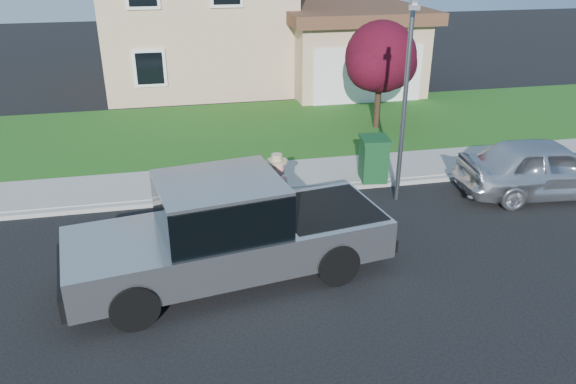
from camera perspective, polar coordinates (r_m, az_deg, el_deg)
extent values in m
plane|color=black|center=(12.54, -3.84, -6.21)|extent=(80.00, 80.00, 0.00)
cube|color=gray|center=(15.19, -1.70, -0.15)|extent=(40.00, 0.20, 0.12)
cube|color=gray|center=(16.18, -2.40, 1.49)|extent=(40.00, 2.00, 0.15)
cube|color=#1E4614|center=(20.36, -4.54, 6.27)|extent=(40.00, 7.00, 0.10)
cube|color=tan|center=(27.92, -9.36, 17.62)|extent=(8.00, 9.00, 6.40)
cube|color=tan|center=(26.37, 5.95, 13.89)|extent=(5.50, 6.00, 3.20)
cube|color=white|center=(23.64, 8.13, 11.69)|extent=(4.60, 0.12, 2.30)
cube|color=#4C2D1E|center=(26.10, 6.13, 17.78)|extent=(6.20, 6.80, 0.50)
cube|color=black|center=(23.65, -13.87, 12.11)|extent=(1.30, 0.10, 1.50)
cylinder|color=black|center=(10.48, -15.36, -11.08)|extent=(0.93, 0.47, 0.89)
cylinder|color=black|center=(12.23, -16.50, -5.72)|extent=(0.93, 0.47, 0.89)
cylinder|color=black|center=(11.34, 4.96, -7.24)|extent=(0.93, 0.47, 0.89)
cylinder|color=black|center=(12.97, 1.07, -2.81)|extent=(0.93, 0.47, 0.89)
cube|color=#A9ABB0|center=(11.43, -5.86, -5.11)|extent=(6.63, 3.20, 0.80)
cube|color=black|center=(11.00, -6.89, -1.41)|extent=(2.64, 2.41, 0.95)
cube|color=#A9ABB0|center=(10.80, -7.02, 0.93)|extent=(2.64, 2.41, 0.09)
cube|color=black|center=(11.89, 3.94, -1.74)|extent=(2.28, 2.19, 0.07)
cube|color=black|center=(11.28, -21.91, -8.33)|extent=(0.46, 2.11, 0.45)
cube|color=black|center=(12.61, 8.39, -3.35)|extent=(0.46, 2.11, 0.28)
cube|color=black|center=(11.98, -12.44, -0.18)|extent=(0.17, 0.26, 0.20)
imported|color=#E1897B|center=(12.92, -1.11, -0.64)|extent=(0.67, 0.45, 1.81)
cylinder|color=tan|center=(12.56, -1.14, 3.20)|extent=(0.48, 0.48, 0.05)
cylinder|color=tan|center=(12.53, -1.15, 3.50)|extent=(0.24, 0.24, 0.17)
imported|color=silver|center=(16.47, 24.71, 2.26)|extent=(4.75, 2.25, 1.57)
cylinder|color=black|center=(20.52, 9.09, 8.83)|extent=(0.21, 0.21, 1.72)
sphere|color=#430E1B|center=(20.14, 9.41, 13.40)|extent=(2.47, 2.47, 2.47)
sphere|color=#430E1B|center=(20.69, 10.45, 12.70)|extent=(1.83, 1.83, 1.83)
sphere|color=#430E1B|center=(19.74, 8.50, 12.59)|extent=(1.72, 1.72, 1.72)
cube|color=#103D1C|center=(15.84, 8.69, 3.23)|extent=(0.78, 0.88, 1.14)
cube|color=#103D1C|center=(15.63, 8.83, 5.33)|extent=(0.86, 0.96, 0.09)
cylinder|color=slate|center=(14.42, 11.72, 8.42)|extent=(0.12, 0.12, 5.05)
cube|color=slate|center=(13.70, 12.69, 18.31)|extent=(0.31, 0.56, 0.12)
cube|color=slate|center=(13.46, 12.72, 17.86)|extent=(0.30, 0.26, 0.12)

